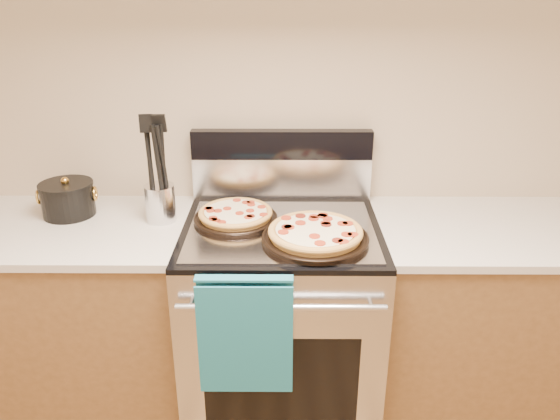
{
  "coord_description": "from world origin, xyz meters",
  "views": [
    {
      "loc": [
        0.01,
        -0.26,
        1.8
      ],
      "look_at": [
        -0.0,
        1.55,
        1.03
      ],
      "focal_mm": 35.0,
      "sensor_mm": 36.0,
      "label": 1
    }
  ],
  "objects_px": {
    "range_body": "(281,329)",
    "pepperoni_pizza_back": "(236,215)",
    "pepperoni_pizza_front": "(315,234)",
    "utensil_crock": "(160,203)",
    "saucepan": "(68,200)"
  },
  "relations": [
    {
      "from": "pepperoni_pizza_front",
      "to": "saucepan",
      "type": "xyz_separation_m",
      "value": [
        -0.99,
        0.27,
        0.02
      ]
    },
    {
      "from": "range_body",
      "to": "utensil_crock",
      "type": "bearing_deg",
      "value": 169.85
    },
    {
      "from": "pepperoni_pizza_front",
      "to": "utensil_crock",
      "type": "xyz_separation_m",
      "value": [
        -0.6,
        0.22,
        0.03
      ]
    },
    {
      "from": "pepperoni_pizza_back",
      "to": "saucepan",
      "type": "xyz_separation_m",
      "value": [
        -0.69,
        0.09,
        0.03
      ]
    },
    {
      "from": "range_body",
      "to": "saucepan",
      "type": "distance_m",
      "value": 1.02
    },
    {
      "from": "saucepan",
      "to": "utensil_crock",
      "type": "bearing_deg",
      "value": -7.76
    },
    {
      "from": "utensil_crock",
      "to": "saucepan",
      "type": "height_order",
      "value": "utensil_crock"
    },
    {
      "from": "range_body",
      "to": "saucepan",
      "type": "bearing_deg",
      "value": 170.91
    },
    {
      "from": "pepperoni_pizza_back",
      "to": "pepperoni_pizza_front",
      "type": "height_order",
      "value": "pepperoni_pizza_front"
    },
    {
      "from": "range_body",
      "to": "utensil_crock",
      "type": "height_order",
      "value": "utensil_crock"
    },
    {
      "from": "range_body",
      "to": "pepperoni_pizza_back",
      "type": "relative_size",
      "value": 2.78
    },
    {
      "from": "saucepan",
      "to": "pepperoni_pizza_back",
      "type": "bearing_deg",
      "value": -7.23
    },
    {
      "from": "range_body",
      "to": "pepperoni_pizza_front",
      "type": "bearing_deg",
      "value": -46.66
    },
    {
      "from": "pepperoni_pizza_front",
      "to": "pepperoni_pizza_back",
      "type": "bearing_deg",
      "value": 149.04
    },
    {
      "from": "pepperoni_pizza_front",
      "to": "saucepan",
      "type": "height_order",
      "value": "saucepan"
    }
  ]
}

